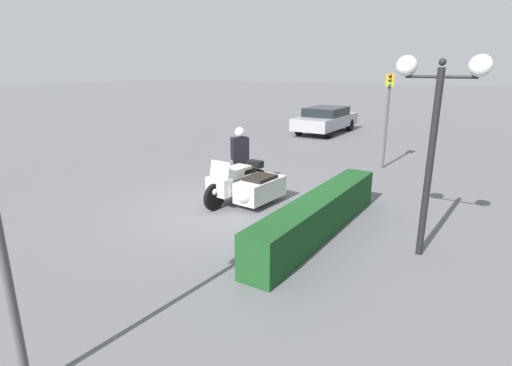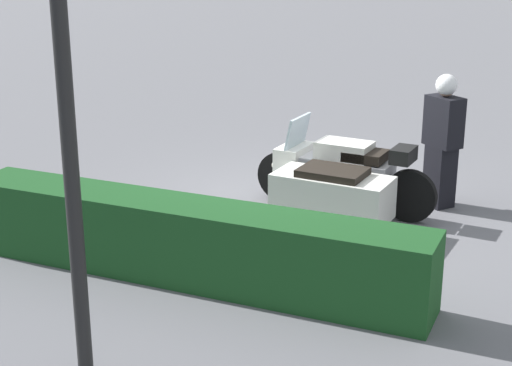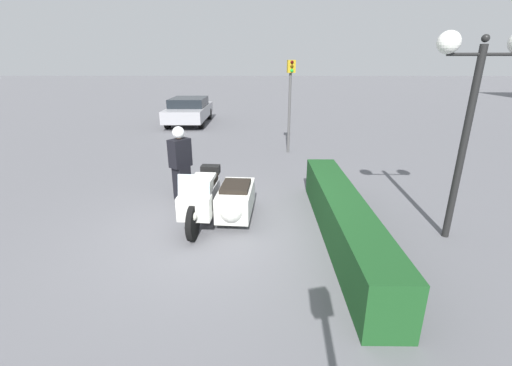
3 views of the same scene
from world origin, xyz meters
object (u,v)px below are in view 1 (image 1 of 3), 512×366
Objects in this scene: police_motorcycle at (247,186)px; parked_car_background at (326,119)px; traffic_light_far at (388,107)px; twin_lamp_post at (437,103)px; hedge_bush_curbside at (319,215)px; officer_rider at (240,156)px.

police_motorcycle is 12.01m from parked_car_background.
twin_lamp_post is at bearing 8.94° from traffic_light_far.
parked_car_background is (-12.28, -7.10, -2.02)m from twin_lamp_post.
police_motorcycle is at bearing -108.42° from hedge_bush_curbside.
police_motorcycle is at bearing -30.29° from traffic_light_far.
police_motorcycle is 0.68× the size of twin_lamp_post.
police_motorcycle is at bearing -98.41° from twin_lamp_post.
police_motorcycle is at bearing 168.73° from officer_rider.
parked_car_background is at bearing -161.94° from police_motorcycle.
officer_rider is at bearing -108.61° from twin_lamp_post.
police_motorcycle is 0.77× the size of traffic_light_far.
hedge_bush_curbside is at bearing -8.16° from traffic_light_far.
police_motorcycle is 6.07m from traffic_light_far.
traffic_light_far reaches higher than hedge_bush_curbside.
twin_lamp_post reaches higher than officer_rider.
officer_rider is 0.49× the size of twin_lamp_post.
twin_lamp_post is 0.76× the size of parked_car_background.
twin_lamp_post is at bearing 85.74° from police_motorcycle.
police_motorcycle is 4.83m from twin_lamp_post.
officer_rider is at bearing -134.35° from police_motorcycle.
traffic_light_far is at bearing -175.83° from hedge_bush_curbside.
traffic_light_far is at bearing 166.19° from police_motorcycle.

